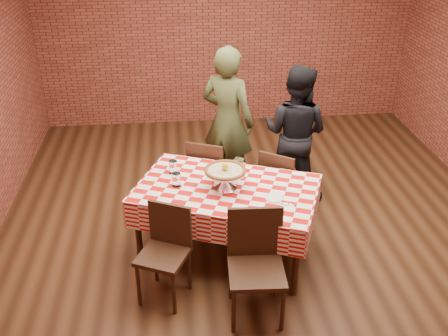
{
  "coord_description": "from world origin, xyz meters",
  "views": [
    {
      "loc": [
        -0.81,
        -4.52,
        3.2
      ],
      "look_at": [
        -0.37,
        -0.3,
        0.91
      ],
      "focal_mm": 41.11,
      "sensor_mm": 36.0,
      "label": 1
    }
  ],
  "objects_px": {
    "water_glass_left": "(176,180)",
    "pizza": "(225,171)",
    "table": "(227,221)",
    "chair_near_right": "(257,270)",
    "pizza_stand": "(225,179)",
    "condiment_caddy": "(239,165)",
    "chair_near_left": "(163,257)",
    "diner_olive": "(228,121)",
    "diner_black": "(295,133)",
    "chair_far_left": "(210,174)",
    "water_glass_right": "(173,167)",
    "chair_far_right": "(281,185)"
  },
  "relations": [
    {
      "from": "chair_near_right",
      "to": "chair_far_left",
      "type": "bearing_deg",
      "value": 101.27
    },
    {
      "from": "pizza",
      "to": "water_glass_left",
      "type": "height_order",
      "value": "pizza"
    },
    {
      "from": "condiment_caddy",
      "to": "chair_far_left",
      "type": "distance_m",
      "value": 0.71
    },
    {
      "from": "chair_far_right",
      "to": "chair_near_right",
      "type": "bearing_deg",
      "value": 105.52
    },
    {
      "from": "chair_near_left",
      "to": "chair_near_right",
      "type": "relative_size",
      "value": 0.93
    },
    {
      "from": "chair_far_right",
      "to": "diner_olive",
      "type": "xyz_separation_m",
      "value": [
        -0.5,
        0.74,
        0.45
      ]
    },
    {
      "from": "condiment_caddy",
      "to": "chair_near_right",
      "type": "distance_m",
      "value": 1.22
    },
    {
      "from": "pizza_stand",
      "to": "chair_far_right",
      "type": "xyz_separation_m",
      "value": [
        0.66,
        0.55,
        -0.41
      ]
    },
    {
      "from": "pizza",
      "to": "water_glass_left",
      "type": "xyz_separation_m",
      "value": [
        -0.45,
        0.08,
        -0.11
      ]
    },
    {
      "from": "pizza_stand",
      "to": "diner_black",
      "type": "distance_m",
      "value": 1.4
    },
    {
      "from": "table",
      "to": "diner_olive",
      "type": "xyz_separation_m",
      "value": [
        0.15,
        1.29,
        0.5
      ]
    },
    {
      "from": "table",
      "to": "pizza",
      "type": "distance_m",
      "value": 0.56
    },
    {
      "from": "pizza",
      "to": "diner_black",
      "type": "relative_size",
      "value": 0.25
    },
    {
      "from": "chair_far_left",
      "to": "chair_far_right",
      "type": "distance_m",
      "value": 0.8
    },
    {
      "from": "chair_far_left",
      "to": "water_glass_left",
      "type": "bearing_deg",
      "value": 87.01
    },
    {
      "from": "water_glass_left",
      "to": "diner_olive",
      "type": "relative_size",
      "value": 0.07
    },
    {
      "from": "diner_olive",
      "to": "diner_black",
      "type": "bearing_deg",
      "value": -163.22
    },
    {
      "from": "chair_far_left",
      "to": "chair_near_right",
      "type": "bearing_deg",
      "value": 121.41
    },
    {
      "from": "table",
      "to": "chair_far_right",
      "type": "height_order",
      "value": "chair_far_right"
    },
    {
      "from": "condiment_caddy",
      "to": "chair_far_right",
      "type": "height_order",
      "value": "condiment_caddy"
    },
    {
      "from": "chair_far_right",
      "to": "diner_olive",
      "type": "height_order",
      "value": "diner_olive"
    },
    {
      "from": "water_glass_right",
      "to": "condiment_caddy",
      "type": "xyz_separation_m",
      "value": [
        0.65,
        -0.04,
        0.0
      ]
    },
    {
      "from": "diner_olive",
      "to": "chair_far_left",
      "type": "bearing_deg",
      "value": 94.87
    },
    {
      "from": "water_glass_left",
      "to": "pizza",
      "type": "bearing_deg",
      "value": -10.39
    },
    {
      "from": "diner_black",
      "to": "pizza",
      "type": "bearing_deg",
      "value": 83.68
    },
    {
      "from": "chair_far_left",
      "to": "diner_black",
      "type": "bearing_deg",
      "value": -144.04
    },
    {
      "from": "pizza_stand",
      "to": "chair_far_right",
      "type": "distance_m",
      "value": 0.95
    },
    {
      "from": "chair_near_left",
      "to": "condiment_caddy",
      "type": "bearing_deg",
      "value": 73.92
    },
    {
      "from": "pizza_stand",
      "to": "water_glass_right",
      "type": "relative_size",
      "value": 3.0
    },
    {
      "from": "water_glass_left",
      "to": "diner_olive",
      "type": "bearing_deg",
      "value": 62.94
    },
    {
      "from": "water_glass_right",
      "to": "condiment_caddy",
      "type": "bearing_deg",
      "value": -3.8
    },
    {
      "from": "pizza_stand",
      "to": "chair_far_right",
      "type": "bearing_deg",
      "value": 39.43
    },
    {
      "from": "water_glass_right",
      "to": "diner_olive",
      "type": "xyz_separation_m",
      "value": [
        0.64,
        0.95,
        0.06
      ]
    },
    {
      "from": "condiment_caddy",
      "to": "diner_black",
      "type": "height_order",
      "value": "diner_black"
    },
    {
      "from": "pizza_stand",
      "to": "pizza",
      "type": "xyz_separation_m",
      "value": [
        0.0,
        0.0,
        0.09
      ]
    },
    {
      "from": "chair_near_right",
      "to": "diner_black",
      "type": "bearing_deg",
      "value": 72.22
    },
    {
      "from": "pizza",
      "to": "water_glass_left",
      "type": "relative_size",
      "value": 2.99
    },
    {
      "from": "pizza_stand",
      "to": "diner_olive",
      "type": "bearing_deg",
      "value": 82.76
    },
    {
      "from": "pizza",
      "to": "diner_black",
      "type": "height_order",
      "value": "diner_black"
    },
    {
      "from": "chair_near_left",
      "to": "table",
      "type": "bearing_deg",
      "value": 68.71
    },
    {
      "from": "table",
      "to": "water_glass_left",
      "type": "xyz_separation_m",
      "value": [
        -0.47,
        0.08,
        0.45
      ]
    },
    {
      "from": "pizza_stand",
      "to": "condiment_caddy",
      "type": "height_order",
      "value": "pizza_stand"
    },
    {
      "from": "table",
      "to": "condiment_caddy",
      "type": "relative_size",
      "value": 11.85
    },
    {
      "from": "chair_near_left",
      "to": "chair_far_left",
      "type": "relative_size",
      "value": 0.98
    },
    {
      "from": "diner_olive",
      "to": "chair_near_left",
      "type": "bearing_deg",
      "value": 101.09
    },
    {
      "from": "pizza_stand",
      "to": "chair_far_left",
      "type": "xyz_separation_m",
      "value": [
        -0.08,
        0.84,
        -0.4
      ]
    },
    {
      "from": "table",
      "to": "chair_near_left",
      "type": "xyz_separation_m",
      "value": [
        -0.61,
        -0.58,
        0.06
      ]
    },
    {
      "from": "table",
      "to": "chair_near_right",
      "type": "relative_size",
      "value": 1.75
    },
    {
      "from": "pizza_stand",
      "to": "diner_black",
      "type": "bearing_deg",
      "value": 49.55
    },
    {
      "from": "chair_near_left",
      "to": "pizza",
      "type": "bearing_deg",
      "value": 69.39
    }
  ]
}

